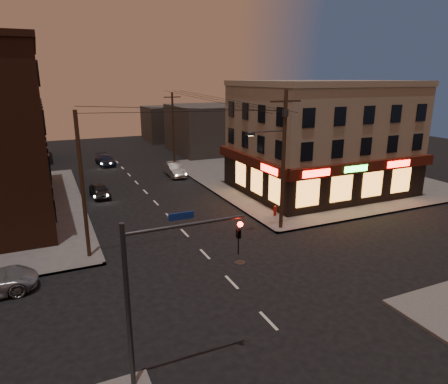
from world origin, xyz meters
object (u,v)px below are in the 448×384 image
sedan_mid (175,170)px  fire_hydrant (275,210)px  sedan_near (100,191)px  sedan_far (105,160)px

sedan_mid → fire_hydrant: (3.12, -16.87, -0.16)m
sedan_near → fire_hydrant: sedan_near is taller
sedan_near → sedan_mid: size_ratio=0.83×
sedan_far → fire_hydrant: (9.50, -26.34, -0.07)m
sedan_mid → fire_hydrant: size_ratio=5.66×
sedan_mid → sedan_near: bearing=-148.5°
sedan_near → fire_hydrant: bearing=-48.0°
sedan_far → fire_hydrant: sedan_far is taller
sedan_mid → sedan_far: bearing=125.5°
sedan_near → fire_hydrant: 16.84m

